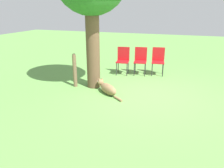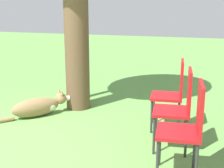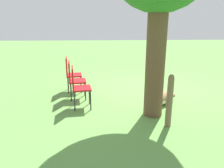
{
  "view_description": "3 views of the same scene",
  "coord_description": "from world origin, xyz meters",
  "px_view_note": "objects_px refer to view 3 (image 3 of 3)",
  "views": [
    {
      "loc": [
        -5.71,
        -1.04,
        2.35
      ],
      "look_at": [
        -0.24,
        0.84,
        0.31
      ],
      "focal_mm": 35.0,
      "sensor_mm": 36.0,
      "label": 1
    },
    {
      "loc": [
        2.41,
        -3.02,
        1.67
      ],
      "look_at": [
        0.97,
        1.09,
        0.59
      ],
      "focal_mm": 50.0,
      "sensor_mm": 36.0,
      "label": 2
    },
    {
      "loc": [
        1.26,
        5.94,
        2.03
      ],
      "look_at": [
        1.05,
        1.08,
        0.55
      ],
      "focal_mm": 35.0,
      "sensor_mm": 36.0,
      "label": 3
    }
  ],
  "objects_px": {
    "dog": "(164,98)",
    "fence_post": "(170,101)",
    "red_chair_1": "(74,78)",
    "red_chair_0": "(71,72)",
    "red_chair_2": "(78,85)"
  },
  "relations": [
    {
      "from": "red_chair_2",
      "to": "red_chair_0",
      "type": "bearing_deg",
      "value": 97.21
    },
    {
      "from": "dog",
      "to": "red_chair_0",
      "type": "height_order",
      "value": "red_chair_0"
    },
    {
      "from": "fence_post",
      "to": "red_chair_1",
      "type": "bearing_deg",
      "value": -39.06
    },
    {
      "from": "dog",
      "to": "fence_post",
      "type": "distance_m",
      "value": 1.21
    },
    {
      "from": "fence_post",
      "to": "red_chair_0",
      "type": "relative_size",
      "value": 1.06
    },
    {
      "from": "dog",
      "to": "red_chair_1",
      "type": "height_order",
      "value": "red_chair_1"
    },
    {
      "from": "fence_post",
      "to": "dog",
      "type": "bearing_deg",
      "value": -100.99
    },
    {
      "from": "fence_post",
      "to": "red_chair_2",
      "type": "bearing_deg",
      "value": -28.72
    },
    {
      "from": "red_chair_1",
      "to": "fence_post",
      "type": "bearing_deg",
      "value": -46.7
    },
    {
      "from": "fence_post",
      "to": "red_chair_1",
      "type": "height_order",
      "value": "fence_post"
    },
    {
      "from": "red_chair_0",
      "to": "red_chair_2",
      "type": "height_order",
      "value": "same"
    },
    {
      "from": "red_chair_1",
      "to": "red_chair_2",
      "type": "relative_size",
      "value": 1.0
    },
    {
      "from": "fence_post",
      "to": "red_chair_0",
      "type": "xyz_separation_m",
      "value": [
        2.16,
        -2.23,
        0.04
      ]
    },
    {
      "from": "dog",
      "to": "red_chair_2",
      "type": "height_order",
      "value": "red_chair_2"
    },
    {
      "from": "red_chair_0",
      "to": "red_chair_2",
      "type": "relative_size",
      "value": 1.0
    }
  ]
}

